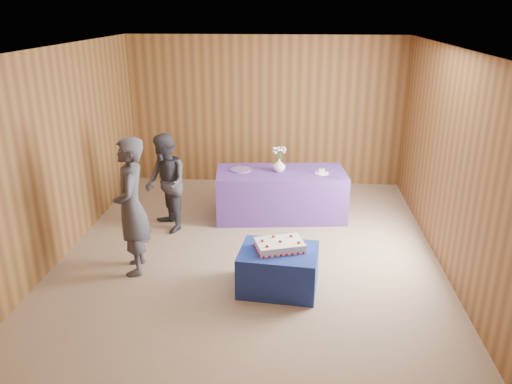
# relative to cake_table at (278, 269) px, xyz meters

# --- Properties ---
(ground) EXTENTS (6.00, 6.00, 0.00)m
(ground) POSITION_rel_cake_table_xyz_m (-0.41, 0.85, -0.25)
(ground) COLOR gray
(ground) RESTS_ON ground
(room_shell) EXTENTS (5.04, 6.04, 2.72)m
(room_shell) POSITION_rel_cake_table_xyz_m (-0.41, 0.85, 1.55)
(room_shell) COLOR brown
(room_shell) RESTS_ON ground
(cake_table) EXTENTS (0.96, 0.78, 0.50)m
(cake_table) POSITION_rel_cake_table_xyz_m (0.00, 0.00, 0.00)
(cake_table) COLOR navy
(cake_table) RESTS_ON ground
(serving_table) EXTENTS (2.09, 1.11, 0.75)m
(serving_table) POSITION_rel_cake_table_xyz_m (-0.05, 2.19, 0.12)
(serving_table) COLOR #513187
(serving_table) RESTS_ON ground
(sheet_cake) EXTENTS (0.65, 0.54, 0.13)m
(sheet_cake) POSITION_rel_cake_table_xyz_m (0.01, 0.04, 0.30)
(sheet_cake) COLOR white
(sheet_cake) RESTS_ON cake_table
(vase) EXTENTS (0.20, 0.20, 0.20)m
(vase) POSITION_rel_cake_table_xyz_m (-0.08, 2.19, 0.60)
(vase) COLOR white
(vase) RESTS_ON serving_table
(flower_spray) EXTENTS (0.21, 0.22, 0.17)m
(flower_spray) POSITION_rel_cake_table_xyz_m (-0.08, 2.19, 0.84)
(flower_spray) COLOR #2B6D2F
(flower_spray) RESTS_ON vase
(platter) EXTENTS (0.40, 0.40, 0.02)m
(platter) POSITION_rel_cake_table_xyz_m (-0.68, 2.19, 0.51)
(platter) COLOR #7251A2
(platter) RESTS_ON serving_table
(plate) EXTENTS (0.26, 0.26, 0.01)m
(plate) POSITION_rel_cake_table_xyz_m (0.57, 2.14, 0.51)
(plate) COLOR white
(plate) RESTS_ON serving_table
(cake_slice) EXTENTS (0.08, 0.07, 0.09)m
(cake_slice) POSITION_rel_cake_table_xyz_m (0.57, 2.14, 0.55)
(cake_slice) COLOR white
(cake_slice) RESTS_ON plate
(knife) EXTENTS (0.26, 0.07, 0.00)m
(knife) POSITION_rel_cake_table_xyz_m (0.69, 1.99, 0.50)
(knife) COLOR #B4B4B9
(knife) RESTS_ON serving_table
(guest_left) EXTENTS (0.55, 0.71, 1.73)m
(guest_left) POSITION_rel_cake_table_xyz_m (-1.81, 0.29, 0.62)
(guest_left) COLOR #383742
(guest_left) RESTS_ON ground
(guest_right) EXTENTS (0.85, 0.90, 1.46)m
(guest_right) POSITION_rel_cake_table_xyz_m (-1.71, 1.55, 0.48)
(guest_right) COLOR #32313B
(guest_right) RESTS_ON ground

